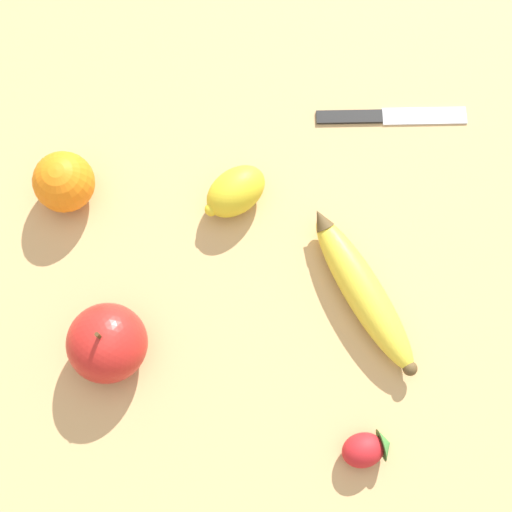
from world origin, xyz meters
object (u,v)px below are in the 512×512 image
(lemon, at_px, (235,192))
(apple, at_px, (107,343))
(strawberry, at_px, (369,448))
(banana, at_px, (363,290))
(orange, at_px, (64,182))
(paring_knife, at_px, (386,116))

(lemon, bearing_deg, apple, 37.35)
(strawberry, xyz_separation_m, lemon, (0.06, -0.30, 0.01))
(banana, height_order, orange, orange)
(paring_knife, bearing_deg, banana, -11.36)
(apple, bearing_deg, banana, 177.09)
(lemon, height_order, paring_knife, lemon)
(banana, distance_m, strawberry, 0.16)
(banana, relative_size, apple, 2.32)
(orange, xyz_separation_m, paring_knife, (-0.38, 0.00, -0.03))
(orange, relative_size, paring_knife, 0.38)
(strawberry, height_order, paring_knife, strawberry)
(orange, height_order, lemon, orange)
(lemon, bearing_deg, paring_knife, -164.83)
(orange, bearing_deg, strawberry, 123.49)
(banana, distance_m, paring_knife, 0.22)
(orange, distance_m, lemon, 0.19)
(paring_knife, bearing_deg, lemon, -60.37)
(orange, distance_m, strawberry, 0.43)
(lemon, xyz_separation_m, paring_knife, (-0.20, -0.05, -0.02))
(banana, height_order, paring_knife, banana)
(apple, xyz_separation_m, lemon, (-0.17, -0.13, -0.01))
(orange, height_order, strawberry, orange)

